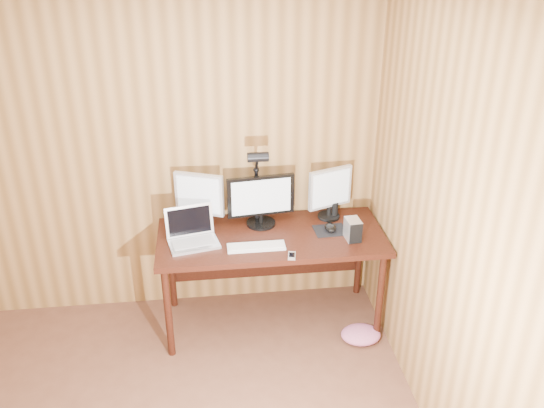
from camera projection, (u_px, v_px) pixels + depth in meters
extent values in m
plane|color=silver|center=(29.00, 14.00, 1.74)|extent=(4.00, 4.00, 0.00)
plane|color=olive|center=(135.00, 156.00, 4.07)|extent=(4.00, 0.00, 4.00)
plane|color=olive|center=(504.00, 308.00, 2.48)|extent=(0.00, 4.00, 4.00)
cube|color=black|center=(271.00, 237.00, 4.07)|extent=(1.60, 0.70, 0.04)
cube|color=black|center=(266.00, 248.00, 4.48)|extent=(1.48, 0.02, 0.51)
cylinder|color=black|center=(168.00, 313.00, 3.91)|extent=(0.05, 0.05, 0.71)
cylinder|color=black|center=(171.00, 267.00, 4.42)|extent=(0.05, 0.05, 0.71)
cylinder|color=black|center=(380.00, 298.00, 4.06)|extent=(0.05, 0.05, 0.71)
cylinder|color=black|center=(359.00, 255.00, 4.58)|extent=(0.05, 0.05, 0.71)
cylinder|color=black|center=(261.00, 223.00, 4.20)|extent=(0.21, 0.21, 0.02)
cylinder|color=black|center=(261.00, 218.00, 4.18)|extent=(0.03, 0.03, 0.06)
cube|color=black|center=(261.00, 196.00, 4.10)|extent=(0.49, 0.09, 0.30)
cube|color=silver|center=(261.00, 197.00, 4.09)|extent=(0.43, 0.05, 0.26)
cylinder|color=black|center=(201.00, 224.00, 4.19)|extent=(0.17, 0.17, 0.02)
cylinder|color=black|center=(201.00, 218.00, 4.17)|extent=(0.03, 0.03, 0.08)
cube|color=silver|center=(199.00, 194.00, 4.08)|extent=(0.35, 0.16, 0.31)
cube|color=silver|center=(198.00, 195.00, 4.07)|extent=(0.30, 0.12, 0.27)
cylinder|color=black|center=(329.00, 216.00, 4.30)|extent=(0.16, 0.16, 0.02)
cylinder|color=black|center=(329.00, 211.00, 4.28)|extent=(0.03, 0.03, 0.07)
cube|color=silver|center=(330.00, 188.00, 4.20)|extent=(0.34, 0.15, 0.30)
cube|color=silver|center=(331.00, 189.00, 4.18)|extent=(0.29, 0.11, 0.26)
cube|color=silver|center=(194.00, 243.00, 3.94)|extent=(0.37, 0.30, 0.02)
cube|color=silver|center=(189.00, 220.00, 3.99)|extent=(0.34, 0.12, 0.22)
cube|color=black|center=(189.00, 220.00, 3.99)|extent=(0.29, 0.10, 0.18)
cube|color=#B2B2B7|center=(194.00, 242.00, 3.94)|extent=(0.31, 0.20, 0.00)
cube|color=silver|center=(256.00, 247.00, 3.90)|extent=(0.39, 0.12, 0.02)
cube|color=white|center=(256.00, 245.00, 3.90)|extent=(0.37, 0.10, 0.00)
cube|color=black|center=(330.00, 230.00, 4.12)|extent=(0.24, 0.20, 0.00)
ellipsoid|color=black|center=(330.00, 228.00, 4.11)|extent=(0.08, 0.12, 0.04)
cube|color=silver|center=(353.00, 229.00, 3.98)|extent=(0.11, 0.14, 0.15)
cube|color=black|center=(356.00, 234.00, 3.92)|extent=(0.09, 0.01, 0.15)
cube|color=silver|center=(292.00, 256.00, 3.81)|extent=(0.07, 0.10, 0.01)
cube|color=black|center=(292.00, 255.00, 3.80)|extent=(0.05, 0.06, 0.00)
cylinder|color=black|center=(335.00, 210.00, 4.28)|extent=(0.05, 0.05, 0.12)
cube|color=black|center=(257.00, 221.00, 4.27)|extent=(0.05, 0.06, 0.06)
cylinder|color=black|center=(257.00, 195.00, 4.18)|extent=(0.03, 0.03, 0.41)
sphere|color=black|center=(256.00, 170.00, 4.09)|extent=(0.04, 0.04, 0.04)
cylinder|color=black|center=(257.00, 163.00, 4.00)|extent=(0.02, 0.14, 0.17)
cylinder|color=black|center=(258.00, 157.00, 3.89)|extent=(0.14, 0.07, 0.07)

